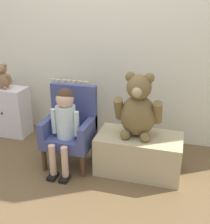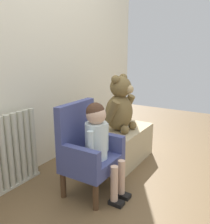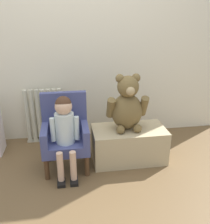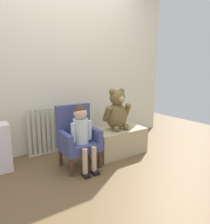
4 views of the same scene
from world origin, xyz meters
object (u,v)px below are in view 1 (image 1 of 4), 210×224
object	(u,v)px
child_armchair	(70,127)
small_dresser	(9,111)
small_teddy_bear	(3,77)
large_teddy_bear	(138,109)
low_bench	(139,154)
radiator	(70,108)
child_figure	(65,119)

from	to	relation	value
child_armchair	small_dresser	bearing A→B (deg)	157.47
small_teddy_bear	large_teddy_bear	bearing A→B (deg)	-12.37
child_armchair	low_bench	xyz separation A→B (m)	(0.62, 0.02, -0.18)
radiator	small_dresser	distance (m)	0.68
child_armchair	low_bench	size ratio (longest dim) A/B	1.00
radiator	small_dresser	bearing A→B (deg)	-164.05
small_dresser	low_bench	bearing A→B (deg)	-13.02
radiator	small_teddy_bear	bearing A→B (deg)	-163.76
radiator	large_teddy_bear	bearing A→B (deg)	-32.08
child_armchair	small_teddy_bear	size ratio (longest dim) A/B	2.71
small_dresser	radiator	bearing A→B (deg)	15.95
radiator	child_armchair	bearing A→B (deg)	-67.10
radiator	small_dresser	xyz separation A→B (m)	(-0.65, -0.19, -0.04)
child_figure	small_dresser	bearing A→B (deg)	151.55
child_armchair	child_figure	size ratio (longest dim) A/B	0.97
child_armchair	large_teddy_bear	distance (m)	0.64
radiator	low_bench	world-z (taller)	radiator
radiator	low_bench	xyz separation A→B (m)	(0.85, -0.53, -0.14)
radiator	child_figure	world-z (taller)	child_figure
child_figure	small_teddy_bear	bearing A→B (deg)	152.22
child_figure	radiator	bearing A→B (deg)	109.34
small_dresser	child_figure	bearing A→B (deg)	-28.45
child_armchair	small_teddy_bear	world-z (taller)	small_teddy_bear
small_dresser	child_armchair	distance (m)	0.96
child_figure	large_teddy_bear	xyz separation A→B (m)	(0.59, 0.14, 0.10)
small_dresser	large_teddy_bear	distance (m)	1.54
small_teddy_bear	child_armchair	bearing A→B (deg)	-21.87
small_dresser	small_teddy_bear	distance (m)	0.39
small_dresser	large_teddy_bear	bearing A→B (deg)	-12.73
child_armchair	small_teddy_bear	bearing A→B (deg)	158.13
small_dresser	large_teddy_bear	xyz separation A→B (m)	(1.48, -0.33, 0.31)
large_teddy_bear	small_teddy_bear	distance (m)	1.52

